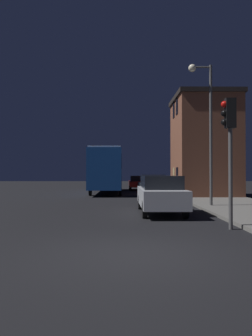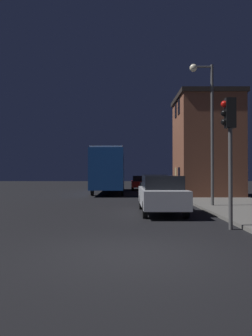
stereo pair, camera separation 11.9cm
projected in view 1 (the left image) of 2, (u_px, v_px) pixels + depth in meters
ground_plane at (137, 253)px, 6.90m from camera, size 120.00×120.00×0.00m
brick_building at (204, 145)px, 23.42m from camera, size 4.33×5.23×7.08m
streetlamp at (206, 115)px, 15.89m from camera, size 1.15×0.37×6.86m
traffic_light at (229, 135)px, 9.83m from camera, size 0.43×0.24×3.94m
bus at (108, 168)px, 28.07m from camera, size 2.43×11.55×3.59m
car_near_lane at (160, 194)px, 13.69m from camera, size 1.71×4.71×1.58m
car_mid_lane at (152, 186)px, 22.17m from camera, size 1.72×4.32×1.57m
car_far_lane at (138, 182)px, 32.53m from camera, size 1.80×4.45×1.41m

